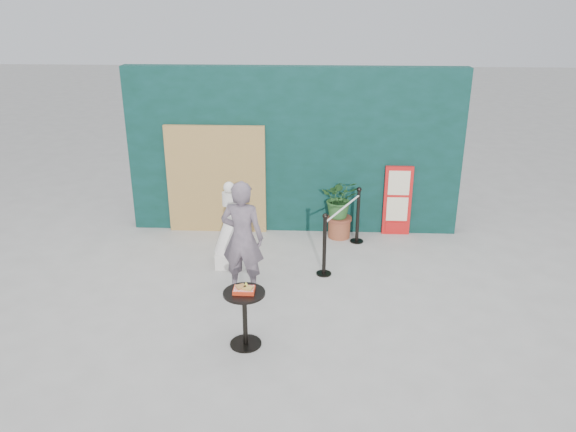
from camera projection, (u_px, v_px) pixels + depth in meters
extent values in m
plane|color=#ADAAA5|center=(283.00, 315.00, 7.76)|extent=(60.00, 60.00, 0.00)
cube|color=black|center=(294.00, 151.00, 10.14)|extent=(6.00, 0.30, 3.00)
cube|color=tan|center=(216.00, 180.00, 10.20)|extent=(1.80, 0.08, 2.00)
imported|color=slate|center=(242.00, 238.00, 8.09)|extent=(0.68, 0.51, 1.72)
cube|color=red|center=(397.00, 201.00, 10.19)|extent=(0.50, 0.06, 1.30)
cube|color=beige|center=(399.00, 183.00, 10.03)|extent=(0.38, 0.02, 0.45)
cube|color=beige|center=(397.00, 209.00, 10.21)|extent=(0.38, 0.02, 0.45)
cube|color=red|center=(396.00, 227.00, 10.33)|extent=(0.38, 0.02, 0.18)
cube|color=silver|center=(232.00, 257.00, 9.18)|extent=(0.48, 0.48, 0.26)
cone|color=white|center=(231.00, 228.00, 8.99)|extent=(0.56, 0.56, 0.78)
cylinder|color=silver|center=(229.00, 199.00, 8.81)|extent=(0.23, 0.23, 0.21)
sphere|color=white|center=(229.00, 187.00, 8.74)|extent=(0.17, 0.17, 0.17)
cylinder|color=black|center=(246.00, 344.00, 7.10)|extent=(0.40, 0.40, 0.02)
cylinder|color=black|center=(245.00, 320.00, 6.97)|extent=(0.06, 0.06, 0.72)
cylinder|color=black|center=(244.00, 293.00, 6.84)|extent=(0.52, 0.52, 0.03)
cube|color=red|center=(244.00, 290.00, 6.82)|extent=(0.26, 0.19, 0.05)
cube|color=red|center=(244.00, 288.00, 6.81)|extent=(0.24, 0.17, 0.00)
cube|color=#C38A47|center=(241.00, 287.00, 6.82)|extent=(0.15, 0.14, 0.02)
cube|color=gold|center=(248.00, 288.00, 6.78)|extent=(0.13, 0.13, 0.02)
cone|color=#E7EC3E|center=(246.00, 284.00, 6.84)|extent=(0.06, 0.06, 0.06)
cylinder|color=brown|center=(339.00, 228.00, 10.22)|extent=(0.40, 0.40, 0.33)
cylinder|color=brown|center=(339.00, 219.00, 10.15)|extent=(0.44, 0.44, 0.06)
imported|color=#275524|center=(340.00, 198.00, 10.01)|extent=(0.66, 0.57, 0.73)
cylinder|color=black|center=(324.00, 274.00, 8.90)|extent=(0.24, 0.24, 0.02)
cylinder|color=black|center=(324.00, 247.00, 8.72)|extent=(0.06, 0.06, 0.96)
sphere|color=black|center=(325.00, 216.00, 8.54)|extent=(0.09, 0.09, 0.09)
cylinder|color=black|center=(357.00, 241.00, 10.08)|extent=(0.24, 0.24, 0.02)
cylinder|color=black|center=(358.00, 217.00, 9.90)|extent=(0.06, 0.06, 0.96)
sphere|color=black|center=(359.00, 189.00, 9.72)|extent=(0.09, 0.09, 0.09)
cylinder|color=white|center=(343.00, 208.00, 9.17)|extent=(0.63, 1.31, 0.03)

